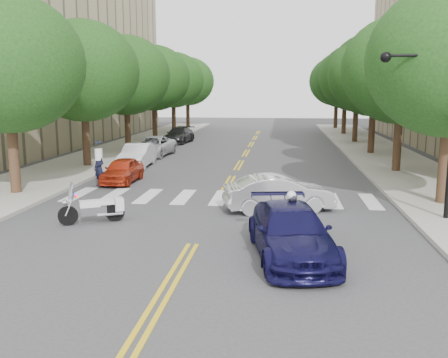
% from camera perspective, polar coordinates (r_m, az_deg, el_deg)
% --- Properties ---
extents(ground, '(140.00, 140.00, 0.00)m').
position_cam_1_polar(ground, '(14.82, -3.58, -7.46)').
color(ground, '#38383A').
rests_on(ground, ground).
extents(sidewalk_left, '(5.00, 60.00, 0.15)m').
position_cam_1_polar(sidewalk_left, '(38.12, -11.87, 3.24)').
color(sidewalk_left, '#9E9991').
rests_on(sidewalk_left, ground).
extents(sidewalk_right, '(5.00, 60.00, 0.15)m').
position_cam_1_polar(sidewalk_right, '(36.84, 17.47, 2.76)').
color(sidewalk_right, '#9E9991').
rests_on(sidewalk_right, ground).
extents(tree_l_0, '(6.40, 6.40, 8.45)m').
position_cam_1_polar(tree_l_0, '(22.93, -23.57, 11.98)').
color(tree_l_0, '#382316').
rests_on(tree_l_0, ground).
extents(tree_l_1, '(6.40, 6.40, 8.45)m').
position_cam_1_polar(tree_l_1, '(30.14, -15.84, 11.77)').
color(tree_l_1, '#382316').
rests_on(tree_l_1, ground).
extents(tree_l_2, '(6.40, 6.40, 8.45)m').
position_cam_1_polar(tree_l_2, '(37.67, -11.15, 11.54)').
color(tree_l_2, '#382316').
rests_on(tree_l_2, ground).
extents(tree_l_3, '(6.40, 6.40, 8.45)m').
position_cam_1_polar(tree_l_3, '(45.36, -8.04, 11.34)').
color(tree_l_3, '#382316').
rests_on(tree_l_3, ground).
extents(tree_l_4, '(6.40, 6.40, 8.45)m').
position_cam_1_polar(tree_l_4, '(53.14, -5.83, 11.19)').
color(tree_l_4, '#382316').
rests_on(tree_l_4, ground).
extents(tree_l_5, '(6.40, 6.40, 8.45)m').
position_cam_1_polar(tree_l_5, '(60.98, -4.20, 11.06)').
color(tree_l_5, '#382316').
rests_on(tree_l_5, ground).
extents(tree_r_1, '(6.40, 6.40, 8.45)m').
position_cam_1_polar(tree_r_1, '(28.63, 19.66, 11.68)').
color(tree_r_1, '#382316').
rests_on(tree_r_1, ground).
extents(tree_r_2, '(6.40, 6.40, 8.45)m').
position_cam_1_polar(tree_r_2, '(36.47, 16.82, 11.36)').
color(tree_r_2, '#382316').
rests_on(tree_r_2, ground).
extents(tree_r_3, '(6.40, 6.40, 8.45)m').
position_cam_1_polar(tree_r_3, '(44.37, 15.00, 11.14)').
color(tree_r_3, '#382316').
rests_on(tree_r_3, ground).
extents(tree_r_4, '(6.40, 6.40, 8.45)m').
position_cam_1_polar(tree_r_4, '(52.30, 13.73, 10.98)').
color(tree_r_4, '#382316').
rests_on(tree_r_4, ground).
extents(tree_r_5, '(6.40, 6.40, 8.45)m').
position_cam_1_polar(tree_r_5, '(60.25, 12.79, 10.85)').
color(tree_r_5, '#382316').
rests_on(tree_r_5, ground).
extents(traffic_signal_pole, '(2.82, 0.42, 6.00)m').
position_cam_1_polar(traffic_signal_pole, '(18.18, 23.35, 6.92)').
color(traffic_signal_pole, black).
rests_on(traffic_signal_pole, ground).
extents(motorcycle_police, '(0.78, 2.04, 1.67)m').
position_cam_1_polar(motorcycle_police, '(14.47, 7.60, -4.91)').
color(motorcycle_police, black).
rests_on(motorcycle_police, ground).
extents(motorcycle_parked, '(2.05, 1.29, 1.44)m').
position_cam_1_polar(motorcycle_parked, '(17.59, -14.25, -3.26)').
color(motorcycle_parked, black).
rests_on(motorcycle_parked, ground).
extents(officer_standing, '(0.75, 0.67, 1.71)m').
position_cam_1_polar(officer_standing, '(24.25, -14.08, 1.21)').
color(officer_standing, black).
rests_on(officer_standing, ground).
extents(convertible, '(4.33, 2.49, 1.35)m').
position_cam_1_polar(convertible, '(18.79, 6.27, -1.62)').
color(convertible, silver).
rests_on(convertible, ground).
extents(sedan_blue, '(2.76, 5.07, 1.39)m').
position_cam_1_polar(sedan_blue, '(13.61, 7.67, -6.07)').
color(sedan_blue, '#0F0D37').
rests_on(sedan_blue, ground).
extents(parked_car_a, '(1.46, 3.57, 1.21)m').
position_cam_1_polar(parked_car_a, '(24.95, -11.54, 0.98)').
color(parked_car_a, '#B22A13').
rests_on(parked_car_a, ground).
extents(parked_car_b, '(1.65, 4.26, 1.38)m').
position_cam_1_polar(parked_car_b, '(29.87, -9.88, 2.66)').
color(parked_car_b, silver).
rests_on(parked_car_b, ground).
extents(parked_car_c, '(2.64, 5.06, 1.36)m').
position_cam_1_polar(parked_car_c, '(34.76, -8.18, 3.71)').
color(parked_car_c, silver).
rests_on(parked_car_c, ground).
extents(parked_car_d, '(2.28, 4.76, 1.34)m').
position_cam_1_polar(parked_car_d, '(43.48, -5.17, 5.01)').
color(parked_car_d, black).
rests_on(parked_car_d, ground).
extents(parked_car_e, '(1.71, 3.73, 1.24)m').
position_cam_1_polar(parked_car_e, '(44.64, -4.86, 5.09)').
color(parked_car_e, '#A9A9AE').
rests_on(parked_car_e, ground).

